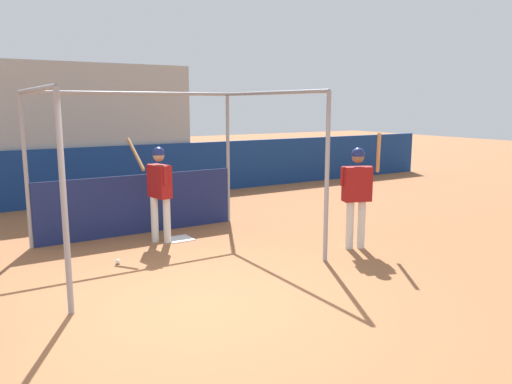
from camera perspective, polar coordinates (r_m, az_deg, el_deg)
name	(u,v)px	position (r m, az deg, el deg)	size (l,w,h in m)	color
ground_plane	(198,307)	(6.29, -6.62, -12.94)	(60.00, 60.00, 0.00)	#935B38
outfield_wall	(69,177)	(12.95, -20.57, 1.62)	(24.00, 0.12, 1.40)	navy
bleacher_section	(51,130)	(14.87, -22.38, 6.53)	(6.50, 4.00, 3.48)	#9E9E99
batting_cage	(148,179)	(9.11, -12.20, 1.46)	(3.92, 3.27, 2.67)	gray
home_plate	(180,239)	(9.29, -8.73, -5.31)	(0.44, 0.44, 0.02)	white
player_batter	(159,185)	(8.95, -11.04, 0.74)	(0.55, 0.86, 1.85)	silver
player_waiting	(357,188)	(8.57, 11.52, 0.42)	(0.81, 0.52, 2.01)	silver
baseball	(118,261)	(8.10, -15.51, -7.65)	(0.07, 0.07, 0.07)	white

